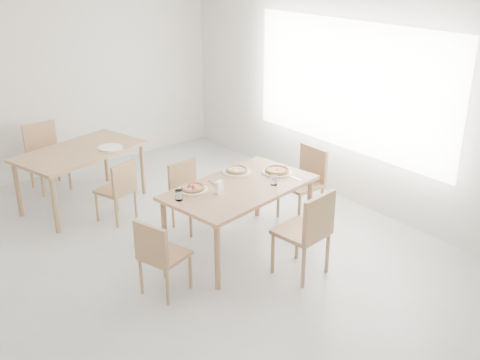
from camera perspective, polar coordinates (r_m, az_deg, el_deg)
room at (r=7.15m, az=10.95°, el=9.31°), size 7.28×7.00×7.00m
main_table at (r=6.00m, az=0.00°, el=-1.25°), size 1.74×1.16×0.75m
chair_south at (r=5.58m, az=6.96°, el=-4.90°), size 0.51×0.51×0.93m
chair_north at (r=6.60m, az=-5.28°, el=-1.05°), size 0.42×0.42×0.79m
chair_west at (r=5.34m, az=-8.22°, el=-7.34°), size 0.49×0.49×0.79m
chair_east at (r=6.84m, az=6.71°, el=0.22°), size 0.44×0.44×0.88m
plate_margherita at (r=6.32m, az=3.78°, el=0.81°), size 0.33×0.33×0.02m
plate_mushroom at (r=6.31m, az=-0.32°, el=0.85°), size 0.32×0.32×0.02m
plate_pepperoni at (r=5.87m, az=-4.80°, el=-0.97°), size 0.31×0.31×0.02m
pizza_margherita at (r=6.31m, az=3.79°, el=1.00°), size 0.33×0.33×0.03m
pizza_mushroom at (r=6.30m, az=-0.32°, el=1.04°), size 0.31×0.31×0.03m
pizza_pepperoni at (r=5.87m, az=-4.81°, el=-0.76°), size 0.34×0.34×0.03m
tumbler_a at (r=5.65m, az=-6.23°, el=-1.55°), size 0.08×0.08×0.11m
tumbler_b at (r=5.98m, az=3.46°, el=-0.04°), size 0.08×0.08×0.10m
napkin_holder at (r=5.78m, az=-2.15°, el=-0.74°), size 0.13×0.10×0.13m
fork_a at (r=6.02m, az=-2.84°, el=-0.36°), size 0.05×0.19×0.01m
fork_b at (r=6.18m, az=5.67°, el=0.17°), size 0.02×0.18×0.01m
second_table at (r=7.33m, az=-15.92°, el=2.38°), size 1.70×1.24×0.75m
chair_back_s at (r=6.85m, az=-12.20°, el=-0.70°), size 0.48×0.48×0.77m
chair_back_n at (r=8.08m, az=-19.19°, el=2.76°), size 0.46×0.46×0.90m
plate_empty at (r=7.26m, az=-13.05°, el=3.22°), size 0.30×0.30×0.02m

